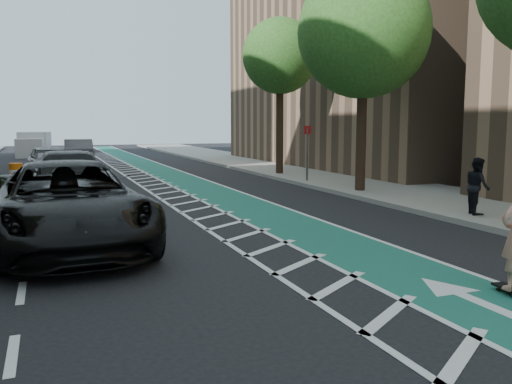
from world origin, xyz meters
name	(u,v)px	position (x,y,z in m)	size (l,w,h in m)	color
ground	(222,273)	(0.00, 0.00, 0.00)	(120.00, 120.00, 0.00)	black
bike_lane	(218,194)	(3.00, 10.00, 0.01)	(2.00, 90.00, 0.01)	#1A5C44
buffer_strip	(177,196)	(1.50, 10.00, 0.01)	(1.40, 90.00, 0.01)	silver
sidewalk_right	(371,185)	(9.50, 10.00, 0.07)	(5.00, 90.00, 0.15)	gray
curb_right	(317,188)	(7.05, 10.00, 0.08)	(0.12, 90.00, 0.16)	gray
building_right_far	(396,9)	(17.50, 20.00, 9.50)	(14.00, 22.00, 19.00)	#84664C
tree_r_c	(368,31)	(7.90, 8.00, 5.77)	(4.20, 4.20, 7.90)	#382619
tree_r_d	(277,57)	(7.90, 16.00, 5.77)	(4.20, 4.20, 7.90)	#382619
sign_post	(307,152)	(7.60, 12.00, 1.35)	(0.35, 0.08, 2.47)	#4C4C4C
suv_near	(67,204)	(-2.39, 3.07, 0.90)	(2.97, 6.45, 1.79)	black
suv_far	(70,178)	(-2.11, 9.30, 0.85)	(2.38, 5.84, 1.70)	black
car_silver	(48,160)	(-2.71, 20.72, 0.74)	(1.75, 4.34, 1.48)	#95959A
car_grey	(79,152)	(-0.90, 27.05, 0.79)	(1.68, 4.82, 1.59)	#5D5C62
pedestrian	(477,186)	(7.97, 2.54, 0.91)	(0.74, 0.58, 1.53)	black
box_truck	(34,145)	(-3.72, 37.17, 0.88)	(2.62, 4.82, 1.92)	silver
barrel_a	(11,199)	(-3.80, 8.40, 0.39)	(0.61, 0.61, 0.83)	orange
barrel_b	(20,191)	(-3.60, 9.50, 0.48)	(0.74, 0.74, 1.01)	orange
barrel_c	(16,175)	(-4.00, 15.88, 0.44)	(0.68, 0.68, 0.93)	orange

